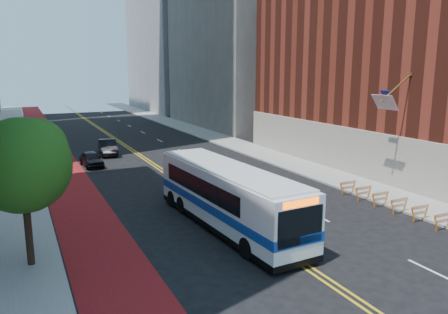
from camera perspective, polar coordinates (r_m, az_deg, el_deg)
name	(u,v)px	position (r m, az deg, el deg)	size (l,w,h in m)	color
ground	(314,272)	(20.43, 11.72, -14.51)	(160.00, 160.00, 0.00)	black
sidewalk_left	(13,165)	(45.32, -25.89, -0.91)	(4.00, 140.00, 0.15)	gray
sidewalk_right	(240,146)	(51.00, 2.08, 1.51)	(4.00, 140.00, 0.15)	gray
bus_lane_paint	(57,162)	(45.45, -20.97, -0.57)	(3.60, 140.00, 0.01)	maroon
center_line_inner	(137,155)	(46.70, -11.27, 0.28)	(0.14, 140.00, 0.01)	gold
center_line_outer	(141,155)	(46.79, -10.85, 0.31)	(0.14, 140.00, 0.01)	gold
lane_dashes	(160,140)	(55.61, -8.38, 2.15)	(0.14, 98.20, 0.01)	silver
brick_building	(442,44)	(42.61, 26.63, 13.09)	(18.73, 36.00, 22.00)	#602115
construction_barriers	(409,207)	(28.77, 23.02, -6.03)	(1.42, 10.91, 1.00)	orange
street_tree	(23,161)	(20.88, -24.73, -0.53)	(4.20, 4.20, 6.70)	black
transit_bus	(227,196)	(24.70, 0.36, -5.08)	(3.56, 12.97, 3.53)	white
car_a	(92,159)	(42.10, -16.92, -0.25)	(1.64, 4.07, 1.39)	black
car_b	(108,147)	(47.37, -14.95, 1.23)	(1.67, 4.80, 1.58)	black
car_c	(37,139)	(56.90, -23.27, 2.22)	(1.86, 4.59, 1.33)	black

